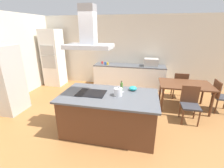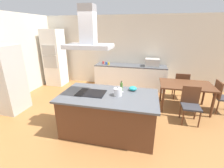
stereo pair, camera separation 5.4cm
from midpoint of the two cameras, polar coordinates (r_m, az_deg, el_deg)
The scene contains 20 objects.
ground at distance 5.00m, azimuth 2.55°, elevation -6.65°, with size 16.00×16.00×0.00m, color #936033.
wall_back at distance 6.27m, azimuth 5.49°, elevation 11.67°, with size 7.20×0.10×2.70m, color beige.
wall_left at distance 5.79m, azimuth -34.57°, elevation 7.65°, with size 0.10×8.80×2.70m, color beige.
kitchen_island at distance 3.49m, azimuth -1.56°, elevation -10.70°, with size 2.05×1.15×0.90m.
cooktop at distance 3.39m, azimuth -8.00°, elevation -3.29°, with size 0.60×0.44×0.01m, color black.
tea_kettle at distance 3.22m, azimuth 1.83°, elevation -2.91°, with size 0.23×0.17×0.19m.
olive_oil_bottle at distance 3.47m, azimuth 3.06°, elevation -0.96°, with size 0.06×0.06×0.23m.
mixing_bowl at distance 3.53m, azimuth 7.22°, elevation -1.59°, with size 0.18×0.18×0.10m, color teal.
back_counter at distance 6.10m, azimuth 5.95°, elevation 2.74°, with size 2.68×0.62×0.90m.
countertop_microwave at distance 5.92m, azimuth 13.85°, elevation 7.67°, with size 0.50×0.38×0.28m, color #B2AFAA.
coffee_mug_red at distance 6.22m, azimuth -3.83°, elevation 7.85°, with size 0.08×0.08×0.09m, color red.
coffee_mug_blue at distance 6.08m, azimuth -2.70°, elevation 7.60°, with size 0.08×0.08×0.09m, color #2D56B2.
coffee_mug_yellow at distance 6.04m, azimuth -1.86°, elevation 7.52°, with size 0.08×0.08×0.09m, color gold.
wall_oven_stack at distance 6.74m, azimuth -20.90°, elevation 8.89°, with size 0.70×0.66×2.20m.
refrigerator at distance 5.10m, azimuth -35.13°, elevation 1.17°, with size 0.80×0.73×1.82m.
dining_table at distance 4.86m, azimuth 24.89°, elevation -0.84°, with size 1.40×0.90×0.75m.
chair_facing_island at distance 4.31m, azimuth 26.34°, elevation -5.86°, with size 0.42×0.42×0.89m.
chair_facing_back_wall at distance 5.52m, azimuth 23.29°, elevation -0.01°, with size 0.42×0.42×0.89m.
chair_at_right_end at distance 5.20m, azimuth 34.49°, elevation -3.15°, with size 0.42×0.42×0.89m.
range_hood at distance 3.13m, azimuth -9.08°, elevation 17.32°, with size 0.90×0.55×0.78m.
Camera 1 is at (0.70, -2.93, 2.22)m, focal length 24.98 mm.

